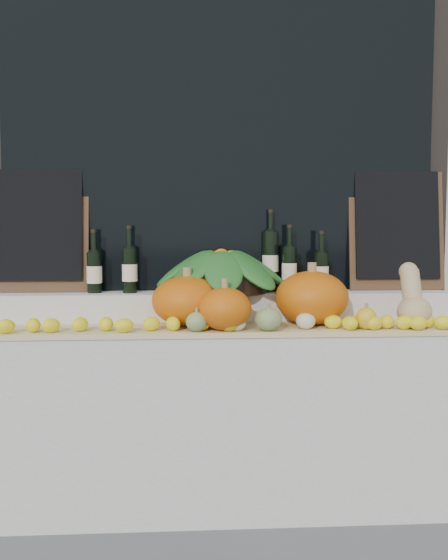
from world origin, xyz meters
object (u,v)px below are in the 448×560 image
at_px(pumpkin_right, 312,298).
at_px(produce_bowl, 221,271).
at_px(butternut_squash, 413,301).
at_px(wine_bottle_tall, 270,260).
at_px(pumpkin_left, 187,301).

distance_m(pumpkin_right, produce_bowl, 0.48).
bearing_deg(butternut_squash, wine_bottle_tall, 150.09).
height_order(pumpkin_left, pumpkin_right, pumpkin_right).
distance_m(butternut_squash, wine_bottle_tall, 0.74).
xyz_separation_m(pumpkin_left, butternut_squash, (1.05, -0.09, 0.00)).
height_order(pumpkin_right, produce_bowl, produce_bowl).
height_order(pumpkin_left, produce_bowl, produce_bowl).
bearing_deg(produce_bowl, pumpkin_left, -129.91).
relative_size(pumpkin_left, pumpkin_right, 0.96).
bearing_deg(wine_bottle_tall, pumpkin_right, -59.65).
relative_size(butternut_squash, produce_bowl, 0.42).
relative_size(pumpkin_right, wine_bottle_tall, 0.83).
bearing_deg(wine_bottle_tall, produce_bowl, -165.81).
distance_m(pumpkin_right, wine_bottle_tall, 0.36).
distance_m(pumpkin_right, butternut_squash, 0.47).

